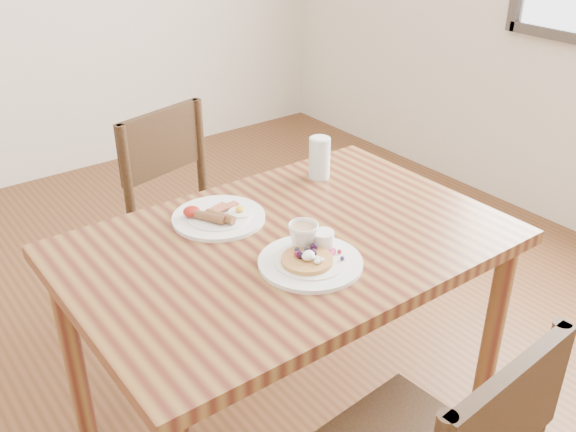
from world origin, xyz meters
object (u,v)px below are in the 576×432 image
(teacup_saucer, at_px, (303,240))
(dining_table, at_px, (288,269))
(pancake_plate, at_px, (311,259))
(breakfast_plate, at_px, (218,216))
(chair_far, at_px, (192,217))
(water_glass, at_px, (319,158))

(teacup_saucer, bearing_deg, dining_table, 83.22)
(pancake_plate, height_order, teacup_saucer, teacup_saucer)
(breakfast_plate, bearing_deg, dining_table, -64.33)
(pancake_plate, xyz_separation_m, breakfast_plate, (-0.07, 0.34, -0.00))
(pancake_plate, bearing_deg, dining_table, 78.32)
(dining_table, height_order, breakfast_plate, breakfast_plate)
(chair_far, relative_size, breakfast_plate, 3.26)
(dining_table, bearing_deg, pancake_plate, -101.68)
(dining_table, distance_m, pancake_plate, 0.18)
(chair_far, distance_m, breakfast_plate, 0.58)
(dining_table, distance_m, water_glass, 0.45)
(teacup_saucer, bearing_deg, pancake_plate, -108.14)
(dining_table, relative_size, chair_far, 1.36)
(pancake_plate, distance_m, breakfast_plate, 0.35)
(breakfast_plate, relative_size, water_glass, 1.98)
(dining_table, bearing_deg, water_glass, 38.78)
(pancake_plate, height_order, breakfast_plate, pancake_plate)
(breakfast_plate, distance_m, teacup_saucer, 0.30)
(teacup_saucer, xyz_separation_m, water_glass, (0.33, 0.34, 0.03))
(pancake_plate, xyz_separation_m, teacup_saucer, (0.02, 0.06, 0.02))
(pancake_plate, distance_m, water_glass, 0.53)
(pancake_plate, bearing_deg, breakfast_plate, 101.65)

